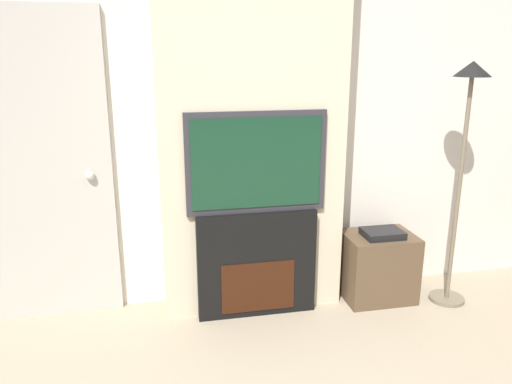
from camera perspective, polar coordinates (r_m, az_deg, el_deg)
The scene contains 7 objects.
wall_back at distance 3.48m, azimuth -1.07°, elevation 9.02°, with size 6.00×0.06×2.70m.
chimney_breast at distance 3.31m, azimuth -0.51°, elevation 8.67°, with size 1.23×0.29×2.70m.
fireplace at distance 3.44m, azimuth 0.00°, elevation -8.12°, with size 0.81×0.15×0.74m.
television at distance 3.22m, azimuth 0.01°, elevation 3.40°, with size 0.92×0.07×0.66m.
floor_lamp at distance 3.63m, azimuth 22.81°, elevation 6.11°, with size 0.25×0.25×1.70m.
media_stand at distance 3.79m, azimuth 13.74°, elevation -8.14°, with size 0.50×0.38×0.54m.
entry_door at distance 3.51m, azimuth -23.83°, elevation 2.25°, with size 0.95×0.09×2.04m.
Camera 1 is at (-0.64, -1.37, 1.76)m, focal length 35.00 mm.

